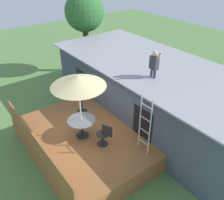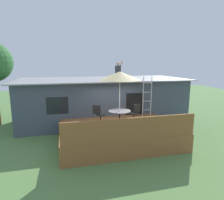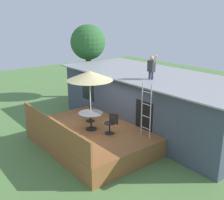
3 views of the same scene
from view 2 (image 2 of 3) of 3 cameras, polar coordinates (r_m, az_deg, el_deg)
ground_plane at (r=9.59m, az=1.75°, el=-11.92°), size 40.00×40.00×0.00m
house at (r=12.56m, az=-2.67°, el=0.11°), size 10.50×4.50×2.73m
deck at (r=9.44m, az=1.77°, el=-9.68°), size 5.41×3.99×0.80m
deck_railing at (r=7.41m, az=5.94°, el=-8.59°), size 5.31×0.08×0.90m
patio_table at (r=8.99m, az=2.23°, el=-4.14°), size 1.04×1.04×0.74m
patio_umbrella at (r=8.70m, az=2.32°, el=7.14°), size 1.90×1.90×2.54m
step_ladder at (r=10.75m, az=10.35°, el=0.99°), size 0.52×0.04×2.20m
person_figure at (r=11.61m, az=1.82°, el=9.01°), size 0.47×0.20×1.11m
patio_chair_left at (r=9.34m, az=-3.85°, el=-4.39°), size 0.57×0.45×0.92m
patio_chair_right at (r=9.64m, az=6.84°, el=-3.96°), size 0.60×0.44×0.92m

